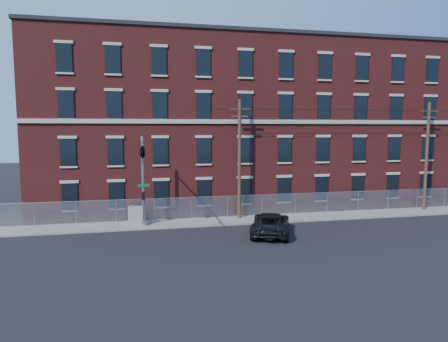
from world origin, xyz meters
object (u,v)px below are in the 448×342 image
utility_pole_near (240,157)px  utility_cabinet (137,216)px  pickup_truck (271,223)px  traffic_signal_mast (143,161)px

utility_pole_near → utility_cabinet: bearing=-174.6°
utility_pole_near → pickup_truck: bearing=-77.8°
traffic_signal_mast → utility_pole_near: utility_pole_near is taller
traffic_signal_mast → utility_cabinet: size_ratio=4.69×
traffic_signal_mast → utility_cabinet: 5.25m
pickup_truck → utility_cabinet: bearing=-3.0°
utility_pole_near → pickup_truck: utility_pole_near is taller
traffic_signal_mast → utility_pole_near: bearing=23.1°
utility_pole_near → utility_cabinet: size_ratio=6.70×
utility_pole_near → pickup_truck: (1.10, -5.08, -4.55)m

